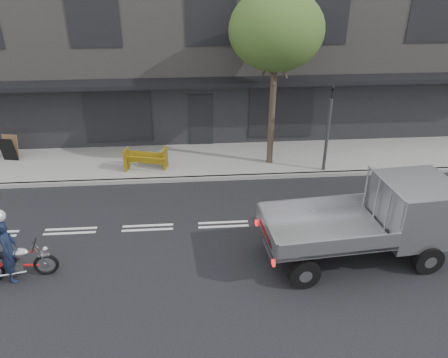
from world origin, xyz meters
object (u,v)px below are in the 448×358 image
flatbed_ute (398,213)px  construction_barrier (145,161)px  rider (8,250)px  motorcycle (18,262)px  traffic_light_pole (327,134)px  street_tree (276,31)px  sandwich_board (8,150)px

flatbed_ute → construction_barrier: size_ratio=3.31×
rider → motorcycle: bearing=-98.6°
rider → flatbed_ute: bearing=-97.1°
construction_barrier → traffic_light_pole: bearing=-3.1°
traffic_light_pole → motorcycle: size_ratio=1.75×
traffic_light_pole → flatbed_ute: traffic_light_pole is taller
rider → construction_barrier: rider is taller
street_tree → sandwich_board: street_tree is taller
rider → street_tree: bearing=-60.1°
traffic_light_pole → rider: 11.37m
motorcycle → rider: (-0.15, -0.00, 0.37)m
street_tree → construction_barrier: 6.81m
street_tree → traffic_light_pole: (2.00, -0.85, -3.63)m
traffic_light_pole → sandwich_board: (-12.54, 1.77, -1.00)m
sandwich_board → traffic_light_pole: bearing=4.1°
rider → traffic_light_pole: bearing=-69.8°
traffic_light_pole → street_tree: bearing=157.0°
traffic_light_pole → sandwich_board: size_ratio=3.49×
motorcycle → flatbed_ute: size_ratio=0.38×
construction_barrier → flatbed_ute: bearing=-36.9°
motorcycle → rider: size_ratio=1.10×
motorcycle → flatbed_ute: (10.28, 0.27, 0.83)m
street_tree → construction_barrier: street_tree is taller
motorcycle → sandwich_board: sandwich_board is taller
street_tree → construction_barrier: bearing=-174.5°
traffic_light_pole → sandwich_board: traffic_light_pole is taller
rider → sandwich_board: rider is taller
rider → flatbed_ute: flatbed_ute is taller
flatbed_ute → motorcycle: bearing=176.5°
street_tree → motorcycle: street_tree is taller
motorcycle → sandwich_board: (-2.76, 7.25, 0.12)m
flatbed_ute → construction_barrier: (-7.42, 5.58, -0.76)m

